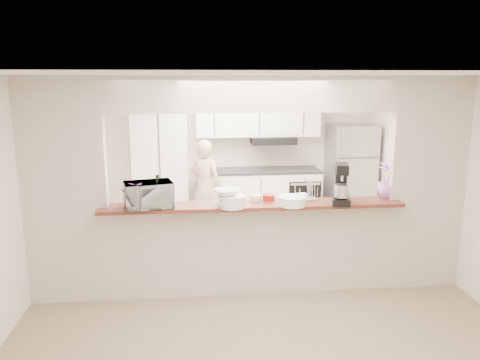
{
  "coord_description": "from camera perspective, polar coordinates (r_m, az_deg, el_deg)",
  "views": [
    {
      "loc": [
        -0.65,
        -5.09,
        2.46
      ],
      "look_at": [
        -0.11,
        0.3,
        1.29
      ],
      "focal_mm": 35.0,
      "sensor_mm": 36.0,
      "label": 1
    }
  ],
  "objects": [
    {
      "name": "floor",
      "position": [
        5.69,
        1.46,
        -13.39
      ],
      "size": [
        6.0,
        6.0,
        0.0
      ],
      "primitive_type": "plane",
      "color": "gray",
      "rests_on": "ground"
    },
    {
      "name": "tile_overlay",
      "position": [
        7.11,
        -0.12,
        -7.97
      ],
      "size": [
        5.0,
        2.9,
        0.01
      ],
      "primitive_type": "cube",
      "color": "beige",
      "rests_on": "floor"
    },
    {
      "name": "partition",
      "position": [
        5.22,
        1.55,
        1.43
      ],
      "size": [
        5.0,
        0.15,
        2.5
      ],
      "color": "beige",
      "rests_on": "floor"
    },
    {
      "name": "bar_counter",
      "position": [
        5.46,
        1.5,
        -7.96
      ],
      "size": [
        3.4,
        0.38,
        1.09
      ],
      "color": "beige",
      "rests_on": "floor"
    },
    {
      "name": "kitchen_cabinets",
      "position": [
        7.97,
        -2.28,
        1.48
      ],
      "size": [
        3.15,
        0.62,
        2.25
      ],
      "color": "white",
      "rests_on": "floor"
    },
    {
      "name": "refrigerator",
      "position": [
        8.36,
        13.25,
        0.79
      ],
      "size": [
        0.75,
        0.7,
        1.7
      ],
      "primitive_type": "cube",
      "color": "#A2A3A7",
      "rests_on": "floor"
    },
    {
      "name": "flower_left",
      "position": [
        5.13,
        -12.82,
        -1.79
      ],
      "size": [
        0.31,
        0.28,
        0.31
      ],
      "primitive_type": "imported",
      "rotation": [
        0.0,
        0.0,
        -0.13
      ],
      "color": "#DC74C9",
      "rests_on": "bar_counter"
    },
    {
      "name": "wine_bottle_a",
      "position": [
        5.11,
        -10.03,
        -1.86
      ],
      "size": [
        0.07,
        0.07,
        0.37
      ],
      "color": "black",
      "rests_on": "bar_counter"
    },
    {
      "name": "wine_bottle_b",
      "position": [
        5.3,
        -9.9,
        -1.49
      ],
      "size": [
        0.07,
        0.07,
        0.33
      ],
      "color": "black",
      "rests_on": "bar_counter"
    },
    {
      "name": "toaster_oven",
      "position": [
        5.16,
        -11.1,
        -1.79
      ],
      "size": [
        0.57,
        0.45,
        0.28
      ],
      "primitive_type": "imported",
      "rotation": [
        0.0,
        0.0,
        0.23
      ],
      "color": "#A5A5A9",
      "rests_on": "bar_counter"
    },
    {
      "name": "serving_bowls",
      "position": [
        5.09,
        -1.58,
        -2.24
      ],
      "size": [
        0.33,
        0.33,
        0.2
      ],
      "primitive_type": "imported",
      "rotation": [
        0.0,
        0.0,
        0.26
      ],
      "color": "white",
      "rests_on": "bar_counter"
    },
    {
      "name": "plate_stack_a",
      "position": [
        5.09,
        -1.0,
        -2.63
      ],
      "size": [
        0.29,
        0.29,
        0.13
      ],
      "color": "white",
      "rests_on": "bar_counter"
    },
    {
      "name": "plate_stack_b",
      "position": [
        5.19,
        6.4,
        -2.57
      ],
      "size": [
        0.3,
        0.3,
        0.1
      ],
      "color": "white",
      "rests_on": "bar_counter"
    },
    {
      "name": "red_bowl",
      "position": [
        5.41,
        3.52,
        -2.13
      ],
      "size": [
        0.14,
        0.14,
        0.06
      ],
      "primitive_type": "cylinder",
      "color": "maroon",
      "rests_on": "bar_counter"
    },
    {
      "name": "tan_bowl",
      "position": [
        5.39,
        1.94,
        -2.17
      ],
      "size": [
        0.14,
        0.14,
        0.06
      ],
      "primitive_type": "cylinder",
      "color": "beige",
      "rests_on": "bar_counter"
    },
    {
      "name": "utensil_caddy",
      "position": [
        5.45,
        8.07,
        -1.42
      ],
      "size": [
        0.27,
        0.19,
        0.23
      ],
      "color": "silver",
      "rests_on": "bar_counter"
    },
    {
      "name": "stand_mixer",
      "position": [
        5.35,
        12.23,
        -0.66
      ],
      "size": [
        0.26,
        0.34,
        0.46
      ],
      "color": "black",
      "rests_on": "bar_counter"
    },
    {
      "name": "flower_right",
      "position": [
        5.73,
        17.55,
        -0.01
      ],
      "size": [
        0.27,
        0.27,
        0.43
      ],
      "primitive_type": "imported",
      "rotation": [
        0.0,
        0.0,
        0.13
      ],
      "color": "#B662B6",
      "rests_on": "bar_counter"
    },
    {
      "name": "person",
      "position": [
        7.56,
        -4.26,
        -0.82
      ],
      "size": [
        0.66,
        0.58,
        1.51
      ],
      "primitive_type": "imported",
      "rotation": [
        0.0,
        0.0,
        2.66
      ],
      "color": "tan",
      "rests_on": "floor"
    }
  ]
}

